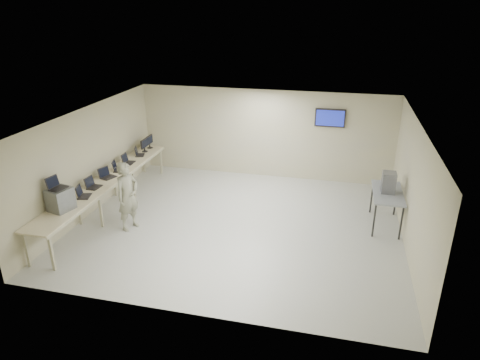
% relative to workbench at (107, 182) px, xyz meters
% --- Properties ---
extents(room, '(8.01, 7.01, 2.81)m').
position_rel_workbench_xyz_m(room, '(3.62, 0.06, 0.58)').
color(room, '#BBBCA6').
rests_on(room, ground).
extents(workbench, '(0.76, 6.00, 0.90)m').
position_rel_workbench_xyz_m(workbench, '(0.00, 0.00, 0.00)').
color(workbench, beige).
rests_on(workbench, ground).
extents(equipment_box, '(0.54, 0.59, 0.51)m').
position_rel_workbench_xyz_m(equipment_box, '(-0.06, -1.85, 0.33)').
color(equipment_box, slate).
rests_on(equipment_box, workbench).
extents(laptop_on_box, '(0.35, 0.40, 0.28)m').
position_rel_workbench_xyz_m(laptop_on_box, '(-0.12, -1.85, 0.66)').
color(laptop_on_box, black).
rests_on(laptop_on_box, equipment_box).
extents(laptop_0, '(0.38, 0.41, 0.28)m').
position_rel_workbench_xyz_m(laptop_0, '(-0.01, -1.12, 0.15)').
color(laptop_0, black).
rests_on(laptop_0, workbench).
extents(laptop_1, '(0.32, 0.38, 0.28)m').
position_rel_workbench_xyz_m(laptop_1, '(-0.08, -0.56, 0.15)').
color(laptop_1, black).
rests_on(laptop_1, workbench).
extents(laptop_2, '(0.41, 0.43, 0.28)m').
position_rel_workbench_xyz_m(laptop_2, '(-0.07, 0.12, 0.15)').
color(laptop_2, black).
rests_on(laptop_2, workbench).
extents(laptop_3, '(0.38, 0.41, 0.27)m').
position_rel_workbench_xyz_m(laptop_3, '(-0.06, 0.68, 0.14)').
color(laptop_3, black).
rests_on(laptop_3, workbench).
extents(laptop_4, '(0.31, 0.37, 0.28)m').
position_rel_workbench_xyz_m(laptop_4, '(-0.06, 1.29, 0.15)').
color(laptop_4, black).
rests_on(laptop_4, workbench).
extents(laptop_5, '(0.36, 0.39, 0.26)m').
position_rel_workbench_xyz_m(laptop_5, '(-0.05, 2.00, 0.14)').
color(laptop_5, black).
rests_on(laptop_5, workbench).
extents(monitor_near, '(0.18, 0.41, 0.40)m').
position_rel_workbench_xyz_m(monitor_near, '(-0.01, 2.37, 0.32)').
color(monitor_near, black).
rests_on(monitor_near, workbench).
extents(monitor_far, '(0.18, 0.41, 0.41)m').
position_rel_workbench_xyz_m(monitor_far, '(-0.01, 2.75, 0.32)').
color(monitor_far, black).
rests_on(monitor_far, workbench).
extents(soldier, '(0.62, 0.74, 1.74)m').
position_rel_workbench_xyz_m(soldier, '(1.00, -0.78, 0.04)').
color(soldier, gray).
rests_on(soldier, ground).
extents(side_table, '(0.71, 1.53, 0.92)m').
position_rel_workbench_xyz_m(side_table, '(7.19, 0.84, 0.02)').
color(side_table, gray).
rests_on(side_table, ground).
extents(storage_bins, '(0.32, 0.36, 0.51)m').
position_rel_workbench_xyz_m(storage_bins, '(7.17, 0.84, 0.35)').
color(storage_bins, gray).
rests_on(storage_bins, side_table).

